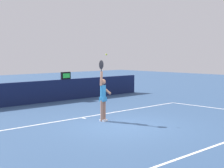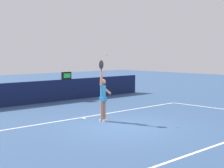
% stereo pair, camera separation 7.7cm
% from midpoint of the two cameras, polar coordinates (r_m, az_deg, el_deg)
% --- Properties ---
extents(ground_plane, '(60.00, 60.00, 0.00)m').
position_cam_midpoint_polar(ground_plane, '(12.50, 1.74, -6.92)').
color(ground_plane, '#324F78').
extents(court_lines, '(12.39, 6.07, 0.00)m').
position_cam_midpoint_polar(court_lines, '(12.06, 3.98, -7.37)').
color(court_lines, white).
rests_on(court_lines, ground).
extents(back_wall, '(16.44, 0.20, 1.16)m').
position_cam_midpoint_polar(back_wall, '(18.01, -14.37, -1.52)').
color(back_wall, '#111C44').
rests_on(back_wall, ground).
extents(speed_display, '(0.60, 0.13, 0.41)m').
position_cam_midpoint_polar(speed_display, '(19.41, -7.35, 1.37)').
color(speed_display, black).
rests_on(speed_display, back_wall).
extents(tennis_player, '(0.45, 0.47, 2.34)m').
position_cam_midpoint_polar(tennis_player, '(13.28, -1.30, -1.99)').
color(tennis_player, '#A5735C').
rests_on(tennis_player, ground).
extents(tennis_ball, '(0.07, 0.07, 0.07)m').
position_cam_midpoint_polar(tennis_ball, '(13.21, -0.76, 4.84)').
color(tennis_ball, '#CCDE34').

